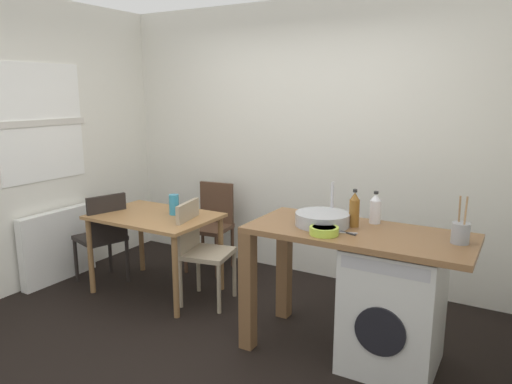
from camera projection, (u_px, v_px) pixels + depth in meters
ground_plane at (208, 346)px, 3.52m from camera, size 5.46×5.46×0.00m
wall_back at (308, 142)px, 4.72m from camera, size 4.60×0.10×2.70m
wall_window_side at (11, 147)px, 4.30m from camera, size 0.12×3.80×2.70m
radiator at (58, 246)px, 4.70m from camera, size 0.10×0.80×0.70m
dining_table at (155, 225)px, 4.36m from camera, size 1.10×0.76×0.74m
chair_person_seat at (103, 234)px, 4.55m from camera, size 0.50×0.50×0.90m
chair_opposite at (200, 246)px, 4.18m from camera, size 0.47×0.47×0.90m
chair_spare_by_wall at (212, 221)px, 5.00m from camera, size 0.44×0.44×0.90m
kitchen_counter at (328, 248)px, 3.36m from camera, size 1.50×0.68×0.92m
washing_machine at (393, 307)px, 3.19m from camera, size 0.60×0.61×0.86m
sink_basin at (322, 219)px, 3.34m from camera, size 0.38×0.38×0.09m
tap at (332, 201)px, 3.47m from camera, size 0.02×0.02×0.28m
bottle_tall_green at (354, 210)px, 3.30m from camera, size 0.07×0.07×0.26m
bottle_squat_brown at (375, 209)px, 3.38m from camera, size 0.08×0.08×0.23m
mixing_bowl at (324, 230)px, 3.13m from camera, size 0.19×0.19×0.05m
utensil_crock at (460, 232)px, 2.94m from camera, size 0.11×0.11×0.30m
vase at (174, 205)px, 4.33m from camera, size 0.09×0.09×0.19m
scissors at (346, 233)px, 3.16m from camera, size 0.15×0.06×0.01m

